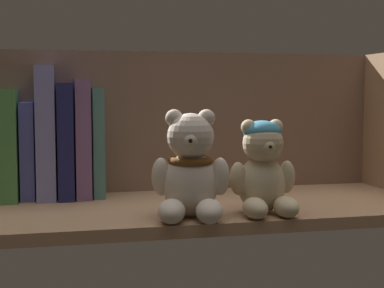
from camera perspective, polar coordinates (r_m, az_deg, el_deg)
name	(u,v)px	position (r cm, az deg, el deg)	size (l,w,h in cm)	color
shelf_board	(192,210)	(101.08, -0.02, -6.60)	(83.56, 31.31, 2.00)	#A87F5B
shelf_back_panel	(174,126)	(115.11, -1.83, 1.77)	(85.96, 1.20, 29.71)	#7C5E4D
book_3	(10,144)	(110.83, -17.74, -0.01)	(3.34, 14.07, 20.21)	#4C914A
book_4	(28,150)	(110.71, -16.04, -0.59)	(2.53, 10.14, 17.85)	#6064CB
book_5	(46,132)	(110.31, -14.37, 1.15)	(3.44, 13.46, 24.43)	#8285D0
book_6	(65,140)	(110.39, -12.54, 0.37)	(2.90, 14.04, 21.30)	navy
book_7	(82,138)	(110.43, -10.89, 0.58)	(2.80, 13.37, 22.00)	slate
book_8	(97,142)	(110.62, -9.44, 0.19)	(2.13, 11.18, 20.38)	slate
teddy_bear_larger	(191,172)	(89.01, -0.15, -2.79)	(12.81, 13.23, 16.97)	beige
teddy_bear_smaller	(263,169)	(93.07, 7.12, -2.50)	(11.05, 11.15, 15.27)	beige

